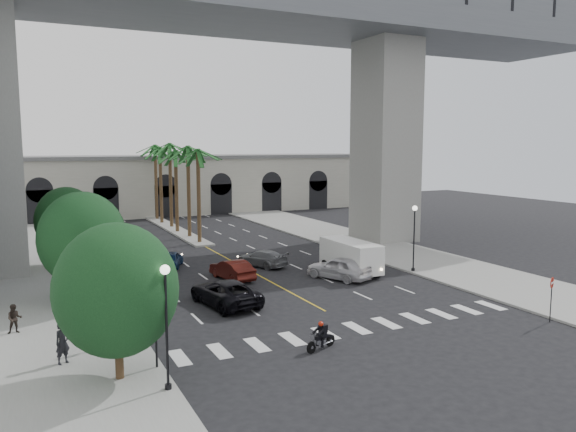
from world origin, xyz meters
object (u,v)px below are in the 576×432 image
object	(u,v)px
lamp_post_left_far	(97,238)
do_not_enter_sign	(552,290)
cargo_van	(351,256)
motorcycle_rider	(322,336)
car_c	(225,292)
car_d	(262,258)
pedestrian_a	(63,343)
lamp_post_left_near	(166,316)
car_b	(232,270)
lamp_post_right	(414,233)
car_a	(339,268)
pedestrian_b	(15,319)
traffic_signal_far	(138,295)
traffic_signal_near	(155,316)
car_e	(171,259)

from	to	relation	value
lamp_post_left_far	do_not_enter_sign	world-z (taller)	lamp_post_left_far
lamp_post_left_far	cargo_van	bearing A→B (deg)	-18.33
motorcycle_rider	car_c	size ratio (longest dim) A/B	0.33
car_d	cargo_van	distance (m)	7.62
motorcycle_rider	pedestrian_a	distance (m)	12.18
lamp_post_left_near	car_b	world-z (taller)	lamp_post_left_near
car_c	car_d	distance (m)	11.47
car_b	cargo_van	xyz separation A→B (m)	(9.13, -2.18, 0.67)
lamp_post_left_far	car_b	xyz separation A→B (m)	(9.09, -3.85, -2.46)
cargo_van	car_d	bearing A→B (deg)	134.06
lamp_post_right	pedestrian_a	bearing A→B (deg)	-162.73
car_a	pedestrian_b	size ratio (longest dim) A/B	3.21
traffic_signal_far	car_d	xyz separation A→B (m)	(12.80, 13.87, -1.83)
lamp_post_right	motorcycle_rider	distance (m)	18.85
pedestrian_a	do_not_enter_sign	xyz separation A→B (m)	(25.56, -5.23, 0.78)
traffic_signal_near	traffic_signal_far	xyz separation A→B (m)	(0.00, 4.00, 0.00)
traffic_signal_near	cargo_van	world-z (taller)	traffic_signal_near
cargo_van	lamp_post_left_far	bearing A→B (deg)	161.19
lamp_post_right	do_not_enter_sign	world-z (taller)	lamp_post_right
traffic_signal_far	cargo_van	size ratio (longest dim) A/B	0.61
lamp_post_left_near	pedestrian_a	distance (m)	6.37
car_b	car_c	distance (m)	6.78
car_d	car_e	xyz separation A→B (m)	(-6.91, 2.95, 0.01)
car_b	pedestrian_b	bearing A→B (deg)	16.05
pedestrian_a	car_b	bearing A→B (deg)	16.38
pedestrian_b	car_b	bearing A→B (deg)	26.81
car_a	car_c	distance (m)	10.41
motorcycle_rider	car_d	distance (m)	19.45
car_d	pedestrian_b	distance (m)	21.07
cargo_van	pedestrian_b	bearing A→B (deg)	-169.56
car_e	do_not_enter_sign	bearing A→B (deg)	147.23
car_b	pedestrian_b	distance (m)	16.22
lamp_post_left_near	traffic_signal_near	xyz separation A→B (m)	(0.10, 2.50, -0.71)
car_e	car_a	bearing A→B (deg)	160.72
lamp_post_right	do_not_enter_sign	size ratio (longest dim) A/B	2.03
lamp_post_left_far	car_e	bearing A→B (deg)	21.20
traffic_signal_far	car_b	distance (m)	14.05
traffic_signal_far	car_c	distance (m)	7.85
traffic_signal_near	car_d	size ratio (longest dim) A/B	0.77
traffic_signal_far	pedestrian_a	world-z (taller)	traffic_signal_far
car_d	cargo_van	size ratio (longest dim) A/B	0.78
car_b	car_a	bearing A→B (deg)	146.16
car_b	pedestrian_b	size ratio (longest dim) A/B	2.93
traffic_signal_near	car_e	bearing A→B (deg)	74.22
car_c	car_e	bearing A→B (deg)	-97.13
cargo_van	car_c	bearing A→B (deg)	-161.87
lamp_post_left_near	pedestrian_a	world-z (taller)	lamp_post_left_near
traffic_signal_far	do_not_enter_sign	xyz separation A→B (m)	(21.80, -6.96, -0.60)
car_b	motorcycle_rider	bearing A→B (deg)	77.56
lamp_post_left_near	motorcycle_rider	bearing A→B (deg)	10.72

